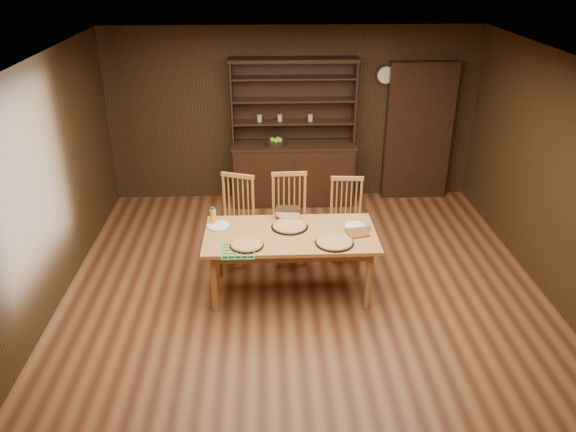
{
  "coord_description": "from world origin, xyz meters",
  "views": [
    {
      "loc": [
        -0.41,
        -5.22,
        3.62
      ],
      "look_at": [
        -0.18,
        0.4,
        0.88
      ],
      "focal_mm": 35.0,
      "sensor_mm": 36.0,
      "label": 1
    }
  ],
  "objects_px": {
    "chair_center": "(290,214)",
    "juice_bottle": "(213,216)",
    "china_hutch": "(293,165)",
    "chair_left": "(236,215)",
    "chair_right": "(346,216)",
    "dining_table": "(290,240)"
  },
  "relations": [
    {
      "from": "chair_center",
      "to": "juice_bottle",
      "type": "height_order",
      "value": "chair_center"
    },
    {
      "from": "dining_table",
      "to": "chair_left",
      "type": "bearing_deg",
      "value": 128.03
    },
    {
      "from": "chair_center",
      "to": "dining_table",
      "type": "bearing_deg",
      "value": -94.28
    },
    {
      "from": "chair_center",
      "to": "chair_left",
      "type": "bearing_deg",
      "value": 176.32
    },
    {
      "from": "china_hutch",
      "to": "juice_bottle",
      "type": "height_order",
      "value": "china_hutch"
    },
    {
      "from": "chair_left",
      "to": "chair_center",
      "type": "relative_size",
      "value": 0.98
    },
    {
      "from": "dining_table",
      "to": "juice_bottle",
      "type": "height_order",
      "value": "juice_bottle"
    },
    {
      "from": "china_hutch",
      "to": "juice_bottle",
      "type": "distance_m",
      "value": 2.48
    },
    {
      "from": "chair_right",
      "to": "juice_bottle",
      "type": "relative_size",
      "value": 5.09
    },
    {
      "from": "china_hutch",
      "to": "chair_right",
      "type": "bearing_deg",
      "value": -71.17
    },
    {
      "from": "chair_left",
      "to": "chair_center",
      "type": "distance_m",
      "value": 0.67
    },
    {
      "from": "chair_left",
      "to": "chair_right",
      "type": "relative_size",
      "value": 1.06
    },
    {
      "from": "juice_bottle",
      "to": "chair_left",
      "type": "bearing_deg",
      "value": 67.57
    },
    {
      "from": "china_hutch",
      "to": "chair_right",
      "type": "height_order",
      "value": "china_hutch"
    },
    {
      "from": "dining_table",
      "to": "chair_right",
      "type": "bearing_deg",
      "value": 48.34
    },
    {
      "from": "dining_table",
      "to": "chair_center",
      "type": "relative_size",
      "value": 1.69
    },
    {
      "from": "chair_left",
      "to": "chair_right",
      "type": "bearing_deg",
      "value": 20.47
    },
    {
      "from": "dining_table",
      "to": "chair_center",
      "type": "xyz_separation_m",
      "value": [
        0.03,
        0.8,
        -0.07
      ]
    },
    {
      "from": "chair_right",
      "to": "juice_bottle",
      "type": "xyz_separation_m",
      "value": [
        -1.6,
        -0.55,
        0.29
      ]
    },
    {
      "from": "chair_center",
      "to": "chair_right",
      "type": "relative_size",
      "value": 1.08
    },
    {
      "from": "chair_left",
      "to": "chair_center",
      "type": "xyz_separation_m",
      "value": [
        0.67,
        -0.02,
        0.01
      ]
    },
    {
      "from": "chair_right",
      "to": "chair_center",
      "type": "bearing_deg",
      "value": -173.49
    }
  ]
}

